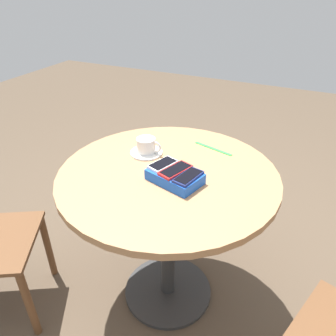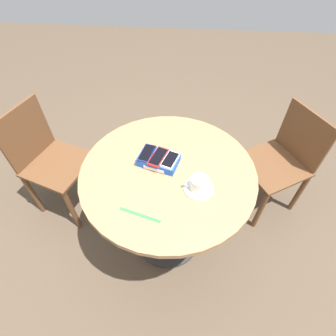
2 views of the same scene
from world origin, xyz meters
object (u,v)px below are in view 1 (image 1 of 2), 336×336
(round_table, at_px, (168,200))
(saucer, at_px, (146,152))
(phone_box, at_px, (175,177))
(coffee_cup, at_px, (147,145))
(phone_navy, at_px, (188,177))
(phone_white, at_px, (163,164))
(phone_red, at_px, (176,170))
(lanyard_strap, at_px, (213,149))

(round_table, distance_m, saucer, 0.24)
(phone_box, bearing_deg, coffee_cup, -36.80)
(round_table, height_order, phone_navy, phone_navy)
(phone_navy, height_order, coffee_cup, coffee_cup)
(phone_white, xyz_separation_m, coffee_cup, (0.15, -0.14, -0.01))
(saucer, xyz_separation_m, coffee_cup, (-0.00, -0.00, 0.04))
(phone_box, bearing_deg, round_table, -43.73)
(saucer, bearing_deg, phone_white, 137.96)
(phone_box, height_order, phone_white, phone_white)
(phone_navy, bearing_deg, round_table, -30.39)
(phone_box, xyz_separation_m, phone_white, (0.06, -0.02, 0.03))
(phone_red, height_order, coffee_cup, coffee_cup)
(phone_red, bearing_deg, phone_navy, 160.48)
(phone_navy, relative_size, lanyard_strap, 0.69)
(phone_red, bearing_deg, phone_white, -15.11)
(phone_white, bearing_deg, round_table, -107.21)
(round_table, distance_m, coffee_cup, 0.27)
(phone_red, distance_m, coffee_cup, 0.26)
(coffee_cup, bearing_deg, saucer, 1.70)
(phone_navy, bearing_deg, phone_red, -19.52)
(phone_red, xyz_separation_m, phone_white, (0.06, -0.02, 0.00))
(phone_box, xyz_separation_m, coffee_cup, (0.21, -0.16, 0.02))
(phone_navy, relative_size, saucer, 0.95)
(round_table, xyz_separation_m, phone_navy, (-0.12, 0.07, 0.20))
(phone_white, bearing_deg, phone_navy, 162.68)
(phone_box, height_order, coffee_cup, coffee_cup)
(phone_navy, bearing_deg, saucer, -32.29)
(phone_box, distance_m, phone_navy, 0.07)
(phone_navy, height_order, saucer, phone_navy)
(phone_red, relative_size, lanyard_strap, 0.75)
(phone_box, bearing_deg, lanyard_strap, -98.61)
(saucer, bearing_deg, round_table, 146.36)
(phone_box, height_order, lanyard_strap, phone_box)
(coffee_cup, relative_size, lanyard_strap, 0.58)
(phone_box, relative_size, phone_white, 1.75)
(lanyard_strap, bearing_deg, round_table, 69.40)
(phone_box, relative_size, saucer, 1.59)
(phone_navy, distance_m, phone_red, 0.07)
(round_table, bearing_deg, phone_white, 72.79)
(phone_white, relative_size, lanyard_strap, 0.66)
(round_table, xyz_separation_m, phone_box, (-0.06, 0.05, 0.17))
(round_table, bearing_deg, lanyard_strap, -110.60)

